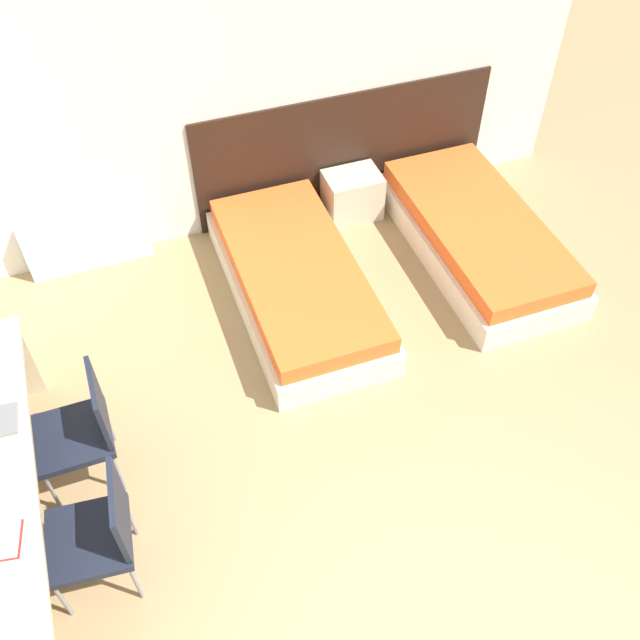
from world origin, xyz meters
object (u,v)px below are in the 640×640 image
object	(u,v)px
chair_near_laptop	(81,428)
nightstand	(352,195)
bed_near_window	(297,282)
chair_near_notebook	(98,532)
bed_near_door	(478,236)

from	to	relation	value
chair_near_laptop	nightstand	bearing A→B (deg)	36.27
bed_near_window	chair_near_notebook	size ratio (longest dim) A/B	2.30
bed_near_door	chair_near_laptop	distance (m)	3.51
bed_near_window	chair_near_notebook	xyz separation A→B (m)	(-1.73, -1.76, 0.31)
chair_near_notebook	nightstand	bearing A→B (deg)	51.28
bed_near_window	bed_near_door	distance (m)	1.60
nightstand	chair_near_laptop	xyz separation A→B (m)	(-2.53, -1.88, 0.28)
chair_near_laptop	chair_near_notebook	distance (m)	0.72
bed_near_door	chair_near_notebook	distance (m)	3.78
bed_near_window	bed_near_door	size ratio (longest dim) A/B	1.00
nightstand	chair_near_laptop	size ratio (longest dim) A/B	0.55
bed_near_window	nightstand	bearing A→B (deg)	46.30
chair_near_laptop	bed_near_window	bearing A→B (deg)	30.70
bed_near_window	nightstand	distance (m)	1.16
nightstand	chair_near_notebook	world-z (taller)	chair_near_notebook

